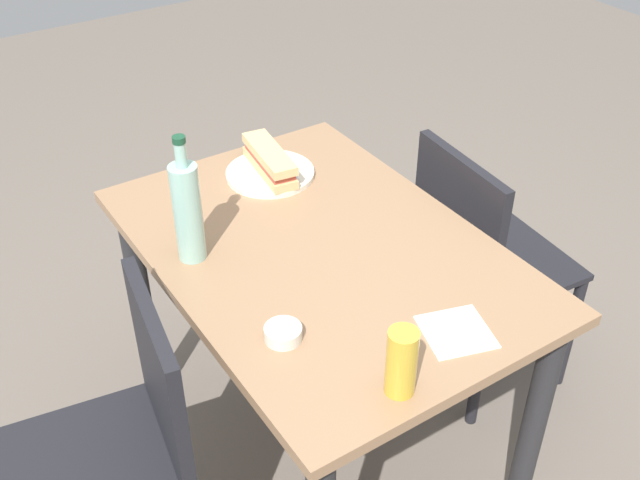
% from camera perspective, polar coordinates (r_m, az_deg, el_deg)
% --- Properties ---
extents(ground_plane, '(8.00, 8.00, 0.00)m').
position_cam_1_polar(ground_plane, '(2.40, 0.00, -15.47)').
color(ground_plane, '#6B6056').
extents(dining_table, '(1.10, 0.76, 0.77)m').
position_cam_1_polar(dining_table, '(1.94, 0.00, -3.60)').
color(dining_table, '#997251').
rests_on(dining_table, ground).
extents(chair_far, '(0.43, 0.43, 0.86)m').
position_cam_1_polar(chair_far, '(2.33, 11.79, -1.31)').
color(chair_far, black).
rests_on(chair_far, ground).
extents(chair_near, '(0.46, 0.46, 0.86)m').
position_cam_1_polar(chair_near, '(1.83, -14.40, -14.60)').
color(chair_near, black).
rests_on(chair_near, ground).
extents(plate_near, '(0.25, 0.25, 0.01)m').
position_cam_1_polar(plate_near, '(2.14, -3.76, 5.01)').
color(plate_near, silver).
rests_on(plate_near, dining_table).
extents(baguette_sandwich_near, '(0.25, 0.10, 0.07)m').
position_cam_1_polar(baguette_sandwich_near, '(2.12, -3.80, 5.98)').
color(baguette_sandwich_near, '#DBB77A').
rests_on(baguette_sandwich_near, plate_near).
extents(knife_near, '(0.18, 0.05, 0.01)m').
position_cam_1_polar(knife_near, '(2.16, -2.48, 5.73)').
color(knife_near, silver).
rests_on(knife_near, plate_near).
extents(water_bottle, '(0.07, 0.07, 0.32)m').
position_cam_1_polar(water_bottle, '(1.78, -9.92, 2.20)').
color(water_bottle, '#99C6B7').
rests_on(water_bottle, dining_table).
extents(beer_glass, '(0.06, 0.06, 0.15)m').
position_cam_1_polar(beer_glass, '(1.46, 6.13, -9.11)').
color(beer_glass, gold).
rests_on(beer_glass, dining_table).
extents(olive_bowl, '(0.08, 0.08, 0.03)m').
position_cam_1_polar(olive_bowl, '(1.60, -2.79, -7.00)').
color(olive_bowl, silver).
rests_on(olive_bowl, dining_table).
extents(paper_napkin, '(0.17, 0.17, 0.00)m').
position_cam_1_polar(paper_napkin, '(1.65, 10.19, -6.80)').
color(paper_napkin, white).
rests_on(paper_napkin, dining_table).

